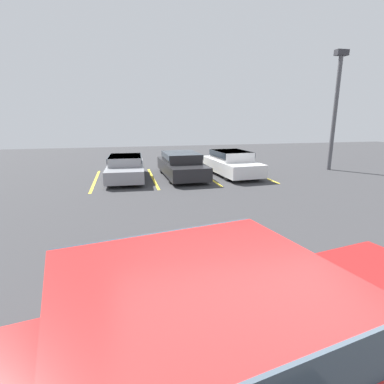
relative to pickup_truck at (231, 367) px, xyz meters
The scene contains 9 objects.
stall_stripe_a 13.20m from the pickup_truck, 99.76° to the left, with size 0.12×5.34×0.01m, color yellow.
stall_stripe_b 13.02m from the pickup_truck, 87.48° to the left, with size 0.12×5.34×0.01m, color yellow.
stall_stripe_c 13.44m from the pickup_truck, 75.43° to the left, with size 0.12×5.34×0.01m, color yellow.
stall_stripe_d 14.40m from the pickup_truck, 64.55° to the left, with size 0.12×5.34×0.01m, color yellow.
pickup_truck is the anchor object (origin of this frame).
parked_sedan_a 13.03m from the pickup_truck, 93.30° to the left, with size 1.92×4.50×1.16m.
parked_sedan_b 13.09m from the pickup_truck, 80.98° to the left, with size 1.95×4.71×1.25m.
parked_sedan_c 13.64m from the pickup_truck, 69.80° to the left, with size 2.11×4.40×1.28m.
light_post 17.33m from the pickup_truck, 50.36° to the left, with size 0.70×0.36×6.51m.
Camera 1 is at (-1.08, -1.78, 3.03)m, focal length 28.00 mm.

